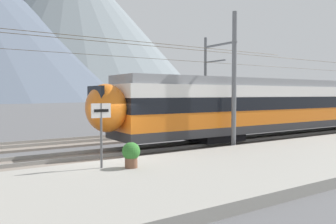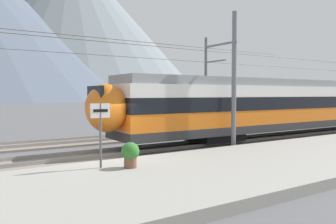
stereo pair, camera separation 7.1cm
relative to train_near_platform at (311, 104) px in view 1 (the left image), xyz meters
name	(u,v)px [view 1 (the left image)]	position (x,y,z in m)	size (l,w,h in m)	color
ground_plane	(111,164)	(-16.14, -1.55, -2.23)	(400.00, 400.00, 0.00)	#565659
platform_slab	(163,180)	(-16.14, -5.61, -2.05)	(120.00, 6.47, 0.36)	gray
track_near	(98,156)	(-16.14, 0.00, -2.16)	(120.00, 3.00, 0.28)	slate
track_far	(66,143)	(-16.14, 5.01, -2.16)	(120.00, 3.00, 0.28)	slate
train_near_platform	(311,104)	(0.00, 0.00, 0.00)	(32.96, 2.92, 4.27)	#2D2D30
train_far_track	(328,101)	(10.19, 5.01, 0.00)	(30.37, 2.97, 4.27)	#2D2D30
catenary_mast_mid	(232,78)	(-9.56, -1.84, 1.52)	(43.84, 2.31, 7.10)	slate
catenary_mast_far_side	(207,81)	(-3.87, 7.06, 1.74)	(43.84, 2.53, 7.60)	slate
platform_sign	(101,121)	(-17.41, -3.64, -0.23)	(0.70, 0.08, 2.25)	#59595B
potted_plant_platform_edge	(131,153)	(-16.52, -4.16, -1.36)	(0.64, 0.64, 0.89)	brown
mountain_right_ridge	(71,25)	(41.79, 192.86, 43.16)	(161.62, 161.62, 90.78)	slate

